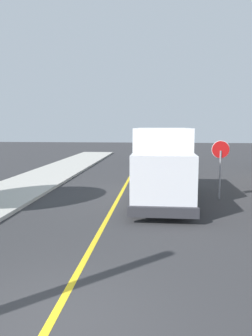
# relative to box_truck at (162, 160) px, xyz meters

# --- Properties ---
(ground_plane) EXTENTS (120.00, 120.00, 0.00)m
(ground_plane) POSITION_rel_box_truck_xyz_m (-1.98, -9.62, -1.77)
(ground_plane) COLOR #303033
(centre_line_yellow) EXTENTS (0.16, 56.00, 0.01)m
(centre_line_yellow) POSITION_rel_box_truck_xyz_m (-1.98, 0.38, -1.76)
(centre_line_yellow) COLOR gold
(centre_line_yellow) RESTS_ON ground
(box_truck) EXTENTS (2.42, 7.19, 3.20)m
(box_truck) POSITION_rel_box_truck_xyz_m (0.00, 0.00, 0.00)
(box_truck) COLOR white
(box_truck) RESTS_ON ground
(parked_car_near) EXTENTS (1.80, 4.40, 1.67)m
(parked_car_near) POSITION_rel_box_truck_xyz_m (-0.37, 7.55, -0.97)
(parked_car_near) COLOR #B7B7BC
(parked_car_near) RESTS_ON ground
(parked_car_mid) EXTENTS (1.92, 4.45, 1.67)m
(parked_car_mid) POSITION_rel_box_truck_xyz_m (-0.30, 14.54, -0.97)
(parked_car_mid) COLOR black
(parked_car_mid) RESTS_ON ground
(stop_sign) EXTENTS (0.80, 0.10, 2.65)m
(stop_sign) POSITION_rel_box_truck_xyz_m (2.59, 0.28, 0.09)
(stop_sign) COLOR gray
(stop_sign) RESTS_ON ground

